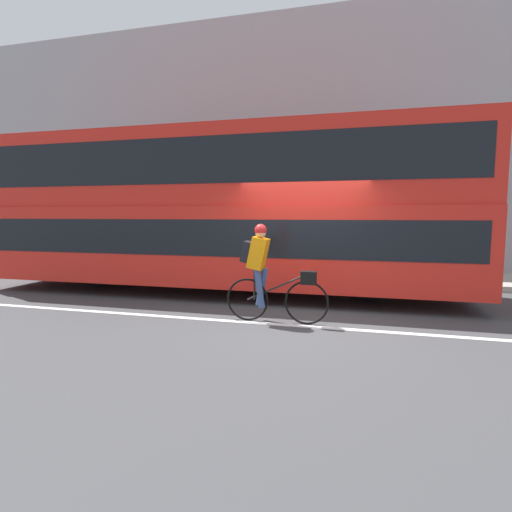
{
  "coord_description": "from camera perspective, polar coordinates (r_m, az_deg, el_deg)",
  "views": [
    {
      "loc": [
        1.07,
        -6.72,
        1.88
      ],
      "look_at": [
        -0.93,
        0.99,
        1.04
      ],
      "focal_mm": 28.0,
      "sensor_mm": 36.0,
      "label": 1
    }
  ],
  "objects": [
    {
      "name": "sidewalk_curb",
      "position": [
        12.06,
        9.33,
        -2.67
      ],
      "size": [
        60.0,
        2.57,
        0.15
      ],
      "color": "#A8A399",
      "rests_on": "ground_plane"
    },
    {
      "name": "trash_bin",
      "position": [
        12.44,
        -3.7,
        0.15
      ],
      "size": [
        0.47,
        0.47,
        0.92
      ],
      "color": "#515156",
      "rests_on": "sidewalk_curb"
    },
    {
      "name": "ground_plane",
      "position": [
        7.06,
        5.4,
        -9.45
      ],
      "size": [
        80.0,
        80.0,
        0.0
      ],
      "primitive_type": "plane",
      "color": "#424244"
    },
    {
      "name": "cyclist_on_bike",
      "position": [
        6.9,
        1.48,
        -2.04
      ],
      "size": [
        1.8,
        0.32,
        1.71
      ],
      "color": "black",
      "rests_on": "ground_plane"
    },
    {
      "name": "street_sign_post",
      "position": [
        12.48,
        -5.12,
        4.05
      ],
      "size": [
        0.36,
        0.09,
        2.33
      ],
      "color": "#59595B",
      "rests_on": "sidewalk_curb"
    },
    {
      "name": "building_facade",
      "position": [
        13.55,
        10.22,
        15.66
      ],
      "size": [
        60.0,
        0.3,
        8.34
      ],
      "color": "#9E9EA3",
      "rests_on": "ground_plane"
    },
    {
      "name": "bus",
      "position": [
        9.54,
        -5.0,
        7.23
      ],
      "size": [
        11.25,
        2.61,
        3.74
      ],
      "color": "black",
      "rests_on": "ground_plane"
    },
    {
      "name": "road_center_line",
      "position": [
        6.88,
        5.14,
        -9.83
      ],
      "size": [
        50.0,
        0.14,
        0.01
      ],
      "primitive_type": "cube",
      "color": "silver",
      "rests_on": "ground_plane"
    }
  ]
}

